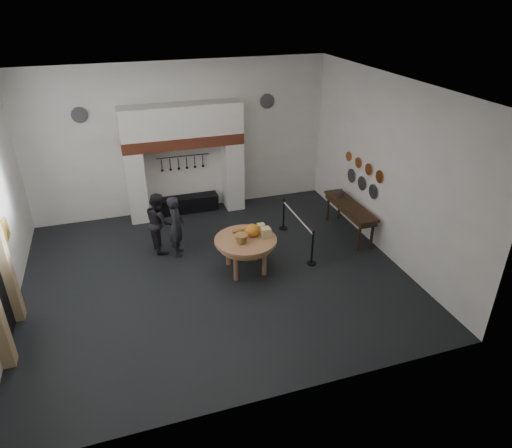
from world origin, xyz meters
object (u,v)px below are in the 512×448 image
object	(u,v)px
visitor_near	(177,226)
barrier_post_far	(284,215)
iron_range	(188,204)
work_table	(246,240)
visitor_far	(159,222)
barrier_post_near	(312,249)
side_table	(350,206)

from	to	relation	value
visitor_near	barrier_post_far	size ratio (longest dim) A/B	1.84
iron_range	work_table	bearing A→B (deg)	-78.31
visitor_near	visitor_far	distance (m)	0.57
work_table	barrier_post_near	xyz separation A→B (m)	(1.67, -0.27, -0.39)
iron_range	visitor_near	distance (m)	2.63
visitor_far	side_table	size ratio (longest dim) A/B	0.74
visitor_near	visitor_far	size ratio (longest dim) A/B	1.02
side_table	barrier_post_near	world-z (taller)	same
work_table	visitor_near	bearing A→B (deg)	139.26
iron_range	side_table	bearing A→B (deg)	-34.69
visitor_near	visitor_far	world-z (taller)	visitor_near
work_table	visitor_far	xyz separation A→B (m)	(-1.87, 1.67, -0.03)
work_table	visitor_far	world-z (taller)	visitor_far
iron_range	barrier_post_far	world-z (taller)	barrier_post_far
iron_range	visitor_far	distance (m)	2.41
visitor_near	barrier_post_near	world-z (taller)	visitor_near
work_table	side_table	bearing A→B (deg)	15.16
iron_range	work_table	xyz separation A→B (m)	(0.77, -3.74, 0.59)
barrier_post_far	visitor_near	bearing A→B (deg)	-171.67
side_table	barrier_post_near	bearing A→B (deg)	-144.73
side_table	barrier_post_near	xyz separation A→B (m)	(-1.66, -1.17, -0.42)
visitor_far	barrier_post_far	distance (m)	3.56
barrier_post_near	barrier_post_far	world-z (taller)	same
visitor_near	barrier_post_near	xyz separation A→B (m)	(3.14, -1.54, -0.38)
iron_range	barrier_post_far	distance (m)	3.17
iron_range	visitor_near	world-z (taller)	visitor_near
side_table	barrier_post_far	world-z (taller)	same
barrier_post_near	barrier_post_far	size ratio (longest dim) A/B	1.00
iron_range	barrier_post_far	bearing A→B (deg)	-39.49
work_table	visitor_near	size ratio (longest dim) A/B	0.92
visitor_far	barrier_post_near	distance (m)	4.05
barrier_post_near	work_table	bearing A→B (deg)	170.73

